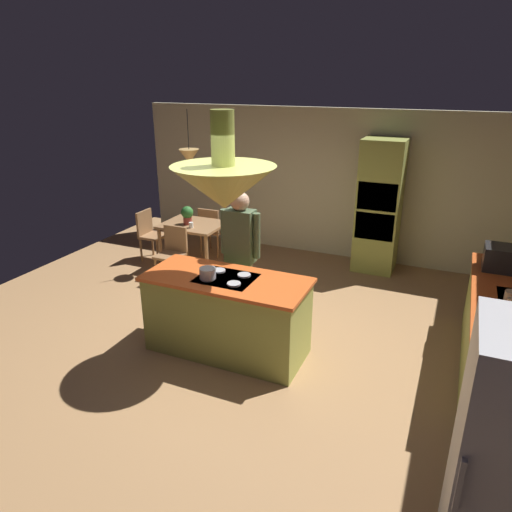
# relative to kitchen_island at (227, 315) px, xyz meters

# --- Properties ---
(ground) EXTENTS (8.16, 8.16, 0.00)m
(ground) POSITION_rel_kitchen_island_xyz_m (0.00, 0.20, -0.47)
(ground) COLOR #AD7F51
(wall_back) EXTENTS (6.80, 0.10, 2.55)m
(wall_back) POSITION_rel_kitchen_island_xyz_m (0.00, 3.65, 0.80)
(wall_back) COLOR beige
(wall_back) RESTS_ON ground
(kitchen_island) EXTENTS (1.87, 0.82, 0.96)m
(kitchen_island) POSITION_rel_kitchen_island_xyz_m (0.00, 0.00, 0.00)
(kitchen_island) COLOR #A0A84C
(kitchen_island) RESTS_ON ground
(counter_run_right) EXTENTS (0.73, 2.37, 0.94)m
(counter_run_right) POSITION_rel_kitchen_island_xyz_m (2.84, 0.80, 0.01)
(counter_run_right) COLOR #A0A84C
(counter_run_right) RESTS_ON ground
(oven_tower) EXTENTS (0.66, 0.62, 2.14)m
(oven_tower) POSITION_rel_kitchen_island_xyz_m (1.10, 3.24, 0.60)
(oven_tower) COLOR #A0A84C
(oven_tower) RESTS_ON ground
(dining_table) EXTENTS (0.99, 0.80, 0.76)m
(dining_table) POSITION_rel_kitchen_island_xyz_m (-1.70, 2.10, 0.17)
(dining_table) COLOR #9E7148
(dining_table) RESTS_ON ground
(person_at_island) EXTENTS (0.53, 0.23, 1.75)m
(person_at_island) POSITION_rel_kitchen_island_xyz_m (-0.15, 0.68, 0.54)
(person_at_island) COLOR tan
(person_at_island) RESTS_ON ground
(range_hood) EXTENTS (1.10, 1.10, 1.00)m
(range_hood) POSITION_rel_kitchen_island_xyz_m (0.00, 0.00, 1.52)
(range_hood) COLOR #A0A84C
(pendant_light_over_table) EXTENTS (0.32, 0.32, 0.82)m
(pendant_light_over_table) POSITION_rel_kitchen_island_xyz_m (-1.70, 2.10, 1.39)
(pendant_light_over_table) COLOR #E0B266
(chair_facing_island) EXTENTS (0.40, 0.40, 0.87)m
(chair_facing_island) POSITION_rel_kitchen_island_xyz_m (-1.70, 1.48, 0.03)
(chair_facing_island) COLOR #9E7148
(chair_facing_island) RESTS_ON ground
(chair_by_back_wall) EXTENTS (0.40, 0.40, 0.87)m
(chair_by_back_wall) POSITION_rel_kitchen_island_xyz_m (-1.70, 2.72, 0.03)
(chair_by_back_wall) COLOR #9E7148
(chair_by_back_wall) RESTS_ON ground
(chair_at_corner) EXTENTS (0.40, 0.40, 0.87)m
(chair_at_corner) POSITION_rel_kitchen_island_xyz_m (-2.57, 2.10, 0.03)
(chair_at_corner) COLOR #9E7148
(chair_at_corner) RESTS_ON ground
(potted_plant_on_table) EXTENTS (0.20, 0.20, 0.30)m
(potted_plant_on_table) POSITION_rel_kitchen_island_xyz_m (-1.76, 2.05, 0.46)
(potted_plant_on_table) COLOR #99382D
(potted_plant_on_table) RESTS_ON dining_table
(cup_on_table) EXTENTS (0.07, 0.07, 0.09)m
(cup_on_table) POSITION_rel_kitchen_island_xyz_m (-1.61, 1.90, 0.33)
(cup_on_table) COLOR white
(cup_on_table) RESTS_ON dining_table
(canister_flour) EXTENTS (0.11, 0.11, 0.21)m
(canister_flour) POSITION_rel_kitchen_island_xyz_m (2.84, 0.22, 0.57)
(canister_flour) COLOR #E0B78C
(canister_flour) RESTS_ON counter_run_right
(canister_sugar) EXTENTS (0.13, 0.13, 0.20)m
(canister_sugar) POSITION_rel_kitchen_island_xyz_m (2.84, 0.40, 0.56)
(canister_sugar) COLOR #E0B78C
(canister_sugar) RESTS_ON counter_run_right
(microwave_on_counter) EXTENTS (0.46, 0.36, 0.28)m
(microwave_on_counter) POSITION_rel_kitchen_island_xyz_m (2.84, 1.50, 0.60)
(microwave_on_counter) COLOR #232326
(microwave_on_counter) RESTS_ON counter_run_right
(cooking_pot_on_cooktop) EXTENTS (0.18, 0.18, 0.12)m
(cooking_pot_on_cooktop) POSITION_rel_kitchen_island_xyz_m (-0.16, -0.13, 0.54)
(cooking_pot_on_cooktop) COLOR #B2B2B7
(cooking_pot_on_cooktop) RESTS_ON kitchen_island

